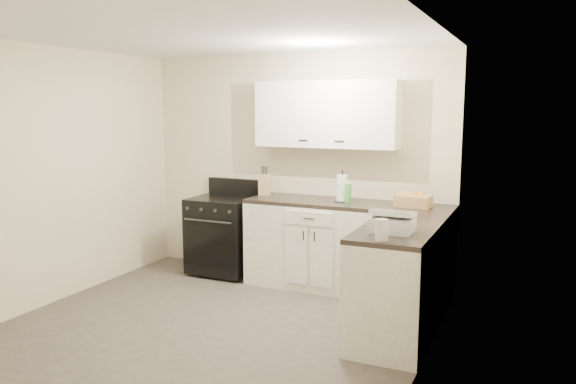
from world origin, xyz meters
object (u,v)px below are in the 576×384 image
at_px(stove, 223,235).
at_px(knife_block, 265,185).
at_px(countertop_grill, 392,224).
at_px(wicker_basket, 413,201).
at_px(paper_towel, 342,188).

distance_m(stove, knife_block, 0.78).
bearing_deg(countertop_grill, wicker_basket, 93.84).
distance_m(paper_towel, countertop_grill, 1.45).
distance_m(knife_block, paper_towel, 0.93).
distance_m(paper_towel, wicker_basket, 0.75).
xyz_separation_m(stove, wicker_basket, (2.16, 0.04, 0.54)).
bearing_deg(knife_block, countertop_grill, -32.12).
bearing_deg(wicker_basket, countertop_grill, -85.77).
bearing_deg(countertop_grill, stove, 152.52).
bearing_deg(stove, countertop_grill, -27.09).
relative_size(knife_block, wicker_basket, 0.69).
relative_size(paper_towel, wicker_basket, 0.82).
relative_size(paper_towel, countertop_grill, 0.87).
height_order(paper_towel, wicker_basket, paper_towel).
height_order(knife_block, countertop_grill, knife_block).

